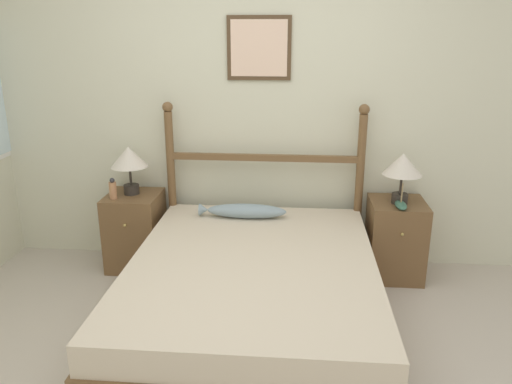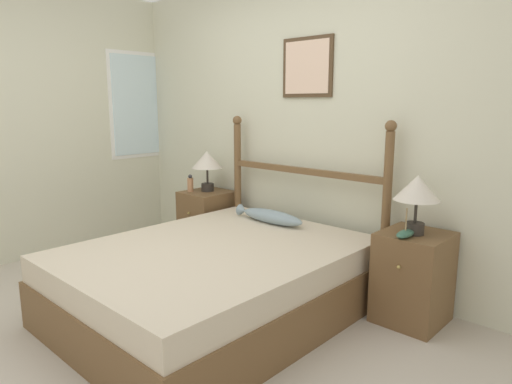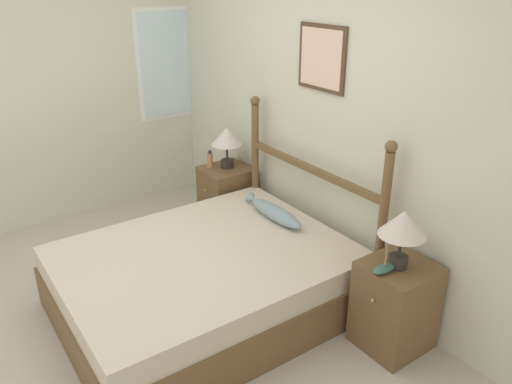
# 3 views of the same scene
# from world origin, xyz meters

# --- Properties ---
(ground_plane) EXTENTS (16.00, 16.00, 0.00)m
(ground_plane) POSITION_xyz_m (0.00, 0.00, 0.00)
(ground_plane) COLOR #B7AD9E
(wall_back) EXTENTS (6.40, 0.08, 2.55)m
(wall_back) POSITION_xyz_m (0.00, 1.73, 1.28)
(wall_back) COLOR beige
(wall_back) RESTS_ON ground_plane
(bed) EXTENTS (1.59, 2.03, 0.50)m
(bed) POSITION_xyz_m (0.09, 0.61, 0.25)
(bed) COLOR brown
(bed) RESTS_ON ground_plane
(headboard) EXTENTS (1.61, 0.08, 1.35)m
(headboard) POSITION_xyz_m (0.09, 1.59, 0.75)
(headboard) COLOR brown
(headboard) RESTS_ON ground_plane
(nightstand_left) EXTENTS (0.42, 0.46, 0.62)m
(nightstand_left) POSITION_xyz_m (-0.96, 1.45, 0.31)
(nightstand_left) COLOR brown
(nightstand_left) RESTS_ON ground_plane
(nightstand_right) EXTENTS (0.42, 0.46, 0.62)m
(nightstand_right) POSITION_xyz_m (1.14, 1.45, 0.31)
(nightstand_right) COLOR brown
(nightstand_right) RESTS_ON ground_plane
(table_lamp_left) EXTENTS (0.30, 0.30, 0.39)m
(table_lamp_left) POSITION_xyz_m (-0.98, 1.47, 0.91)
(table_lamp_left) COLOR #2D2823
(table_lamp_left) RESTS_ON nightstand_left
(table_lamp_right) EXTENTS (0.30, 0.30, 0.39)m
(table_lamp_right) POSITION_xyz_m (1.14, 1.42, 0.91)
(table_lamp_right) COLOR #2D2823
(table_lamp_right) RESTS_ON nightstand_right
(bottle) EXTENTS (0.06, 0.06, 0.17)m
(bottle) POSITION_xyz_m (-1.08, 1.34, 0.70)
(bottle) COLOR tan
(bottle) RESTS_ON nightstand_left
(model_boat) EXTENTS (0.08, 0.19, 0.19)m
(model_boat) POSITION_xyz_m (1.13, 1.31, 0.65)
(model_boat) COLOR #386651
(model_boat) RESTS_ON nightstand_right
(fish_pillow) EXTENTS (0.68, 0.15, 0.11)m
(fish_pillow) POSITION_xyz_m (-0.05, 1.34, 0.55)
(fish_pillow) COLOR #8499A3
(fish_pillow) RESTS_ON bed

